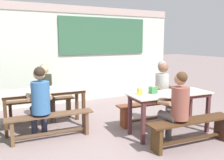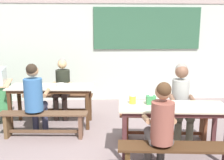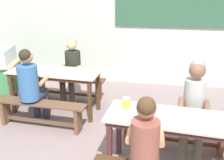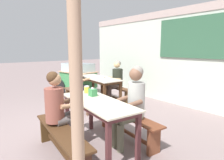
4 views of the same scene
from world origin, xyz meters
name	(u,v)px [view 1 (image 1 of 4)]	position (x,y,z in m)	size (l,w,h in m)	color
ground_plane	(119,140)	(0.00, 0.00, 0.00)	(40.00, 40.00, 0.00)	gray
backdrop_wall	(67,52)	(0.04, 2.99, 1.41)	(6.78, 0.23, 2.66)	silver
dining_table_far	(44,94)	(-1.00, 1.20, 0.69)	(1.64, 0.71, 0.78)	beige
dining_table_near	(170,98)	(0.98, -0.17, 0.69)	(1.61, 0.74, 0.78)	beige
bench_far_back	(41,106)	(-0.97, 1.80, 0.30)	(1.50, 0.37, 0.45)	brown
bench_far_front	(51,123)	(-1.04, 0.61, 0.30)	(1.53, 0.35, 0.45)	brown
bench_near_back	(152,109)	(1.03, 0.42, 0.30)	(1.56, 0.41, 0.45)	brown
bench_near_front	(191,128)	(0.93, -0.77, 0.31)	(1.59, 0.44, 0.45)	#472C18
person_right_near_table	(164,89)	(1.25, 0.32, 0.74)	(0.42, 0.58, 1.31)	#666751
person_left_back_turned	(40,99)	(-1.19, 0.68, 0.73)	(0.44, 0.53, 1.30)	#32344D
person_near_front	(176,105)	(0.68, -0.67, 0.70)	(0.40, 0.53, 1.26)	#635B59
person_center_facing	(46,89)	(-0.86, 1.71, 0.70)	(0.43, 0.55, 1.24)	#483732
tissue_box	(153,90)	(0.68, -0.06, 0.84)	(0.13, 0.11, 0.15)	#38864B
condiment_jar	(140,91)	(0.41, -0.02, 0.84)	(0.10, 0.10, 0.13)	yellow
soup_bowl	(53,88)	(-0.82, 1.22, 0.80)	(0.15, 0.15, 0.05)	silver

